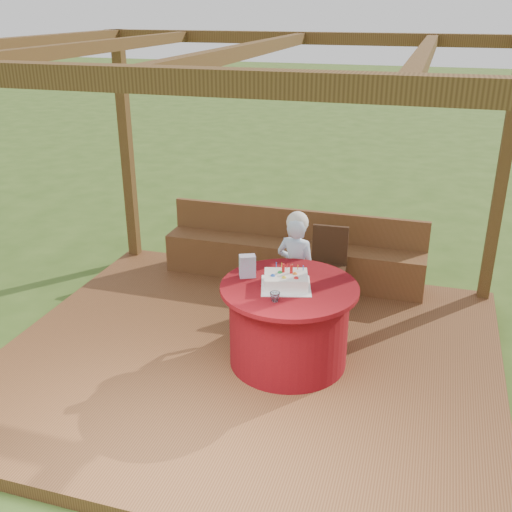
{
  "coord_description": "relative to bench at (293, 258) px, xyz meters",
  "views": [
    {
      "loc": [
        1.45,
        -4.52,
        3.11
      ],
      "look_at": [
        0.0,
        0.25,
        1.0
      ],
      "focal_mm": 42.0,
      "sensor_mm": 36.0,
      "label": 1
    }
  ],
  "objects": [
    {
      "name": "birthday_cake",
      "position": [
        0.35,
        -1.74,
        0.55
      ],
      "size": [
        0.52,
        0.52,
        0.19
      ],
      "color": "white",
      "rests_on": "table"
    },
    {
      "name": "ground",
      "position": [
        0.0,
        -1.72,
        -0.38
      ],
      "size": [
        60.0,
        60.0,
        0.0
      ],
      "primitive_type": "plane",
      "color": "#34511B",
      "rests_on": "ground"
    },
    {
      "name": "chair",
      "position": [
        0.49,
        -0.44,
        0.18
      ],
      "size": [
        0.4,
        0.4,
        0.83
      ],
      "color": "#372011",
      "rests_on": "deck"
    },
    {
      "name": "bench",
      "position": [
        0.0,
        0.0,
        0.0
      ],
      "size": [
        3.0,
        0.42,
        0.8
      ],
      "color": "brown",
      "rests_on": "deck"
    },
    {
      "name": "pergola",
      "position": [
        0.0,
        -1.72,
        2.02
      ],
      "size": [
        4.5,
        4.0,
        2.72
      ],
      "color": "brown",
      "rests_on": "deck"
    },
    {
      "name": "deck",
      "position": [
        0.0,
        -1.72,
        -0.32
      ],
      "size": [
        4.5,
        4.0,
        0.12
      ],
      "primitive_type": "cube",
      "color": "brown",
      "rests_on": "ground"
    },
    {
      "name": "drinking_glass",
      "position": [
        0.33,
        -2.04,
        0.53
      ],
      "size": [
        0.11,
        0.11,
        0.08
      ],
      "primitive_type": "imported",
      "rotation": [
        0.0,
        0.0,
        -0.38
      ],
      "color": "white",
      "rests_on": "table"
    },
    {
      "name": "elderly_woman",
      "position": [
        0.27,
        -1.02,
        0.34
      ],
      "size": [
        0.47,
        0.36,
        1.18
      ],
      "color": "#ABD3FF",
      "rests_on": "deck"
    },
    {
      "name": "gift_bag",
      "position": [
        -0.02,
        -1.65,
        0.59
      ],
      "size": [
        0.17,
        0.14,
        0.2
      ],
      "primitive_type": "cube",
      "rotation": [
        0.0,
        0.0,
        0.42
      ],
      "color": "#D187BC",
      "rests_on": "table"
    },
    {
      "name": "table",
      "position": [
        0.38,
        -1.73,
        0.12
      ],
      "size": [
        1.2,
        1.2,
        0.75
      ],
      "color": "maroon",
      "rests_on": "deck"
    }
  ]
}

